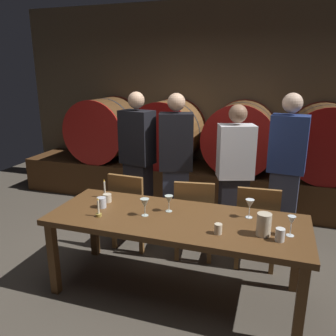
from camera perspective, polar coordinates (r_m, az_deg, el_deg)
The scene contains 26 objects.
ground_plane at distance 3.48m, azimuth -2.02°, elevation -17.76°, with size 8.40×8.40×0.00m, color #4C443A.
back_wall at distance 5.49m, azimuth 7.61°, elevation 11.19°, with size 6.46×0.24×2.95m, color brown.
barrel_shelf at distance 5.21m, azimuth 5.99°, elevation -2.66°, with size 5.82×0.90×0.53m, color #4C2D16.
wine_barrel_far_left at distance 5.59m, azimuth -10.69°, elevation 6.47°, with size 1.00×0.86×1.00m.
wine_barrel_center_left at distance 5.16m, azimuth 0.04°, elevation 5.95°, with size 1.00×0.86×1.00m.
wine_barrel_center_right at distance 4.94m, azimuth 12.21°, elevation 5.12°, with size 1.00×0.86×1.00m.
wine_barrel_far_right at distance 4.95m, azimuth 24.98°, elevation 4.00°, with size 1.00×0.86×1.00m.
dining_table at distance 2.94m, azimuth 1.34°, elevation -9.65°, with size 2.20×0.82×0.73m.
chair_left at distance 3.78m, azimuth -6.32°, elevation -6.52°, with size 0.42×0.42×0.88m.
chair_center at distance 3.56m, azimuth 4.51°, elevation -7.94°, with size 0.45×0.45×0.88m.
chair_right at distance 3.50m, azimuth 14.76°, elevation -8.89°, with size 0.42×0.42×0.88m.
guest_far_left at distance 4.03m, azimuth -5.13°, elevation 0.80°, with size 0.43×0.32×1.71m.
guest_center_left at distance 3.91m, azimuth 1.35°, elevation 0.33°, with size 0.43×0.34×1.70m.
guest_center_right at distance 3.78m, azimuth 11.17°, elevation -1.43°, with size 0.44×0.35×1.60m.
guest_far_right at distance 3.87m, azimuth 19.27°, elevation -0.57°, with size 0.40×0.28×1.72m.
candle_left at distance 3.39m, azimuth -10.65°, elevation -4.10°, with size 0.05×0.05×0.19m.
candle_right at distance 2.98m, azimuth -11.68°, elevation -7.21°, with size 0.05×0.05×0.17m.
pitcher at distance 2.69m, azimuth 15.91°, elevation -9.18°, with size 0.11×0.11×0.18m.
wine_glass_far_left at distance 2.91m, azimuth -3.96°, elevation -6.03°, with size 0.08×0.08×0.16m.
wine_glass_center_left at distance 2.99m, azimuth 0.15°, elevation -5.43°, with size 0.07×0.07×0.15m.
wine_glass_center_right at distance 2.95m, azimuth 13.66°, elevation -6.00°, with size 0.07×0.07×0.16m.
wine_glass_far_right at distance 2.73m, azimuth 20.17°, elevation -8.46°, with size 0.06×0.06×0.16m.
cup_far_left at distance 3.28m, azimuth -10.24°, elevation -5.00°, with size 0.08×0.08×0.08m, color beige.
cup_center_left at distance 3.16m, azimuth -11.16°, elevation -5.75°, with size 0.08×0.08×0.10m, color silver.
cup_center_right at distance 2.66m, azimuth 8.49°, elevation -10.14°, with size 0.06×0.06×0.08m, color beige.
cup_far_right at distance 2.65m, azimuth 18.42°, elevation -10.67°, with size 0.07×0.07×0.10m, color white.
Camera 1 is at (1.01, -2.70, 1.94)m, focal length 36.03 mm.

